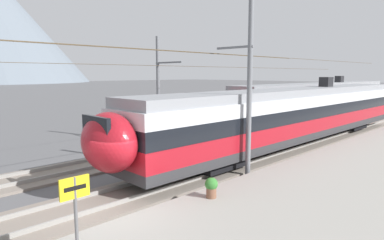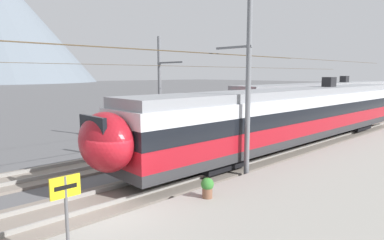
# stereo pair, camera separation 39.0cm
# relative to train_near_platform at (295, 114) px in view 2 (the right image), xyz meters

# --- Properties ---
(ground_plane) EXTENTS (400.00, 400.00, 0.00)m
(ground_plane) POSITION_rel_train_near_platform_xyz_m (-14.31, -1.48, -2.23)
(ground_plane) COLOR #565659
(track_near) EXTENTS (120.00, 3.00, 0.28)m
(track_near) POSITION_rel_train_near_platform_xyz_m (-14.31, 0.00, -2.16)
(track_near) COLOR slate
(track_near) RESTS_ON ground
(track_far) EXTENTS (120.00, 3.00, 0.28)m
(track_far) POSITION_rel_train_near_platform_xyz_m (-14.31, 4.86, -2.16)
(track_far) COLOR slate
(track_far) RESTS_ON ground
(train_near_platform) EXTENTS (28.43, 2.97, 4.27)m
(train_near_platform) POSITION_rel_train_near_platform_xyz_m (0.00, 0.00, 0.00)
(train_near_platform) COLOR #2D2D30
(train_near_platform) RESTS_ON track_near
(train_far_track) EXTENTS (30.00, 2.94, 4.27)m
(train_far_track) POSITION_rel_train_near_platform_xyz_m (14.16, 4.86, 0.00)
(train_far_track) COLOR #2D2D30
(train_far_track) RESTS_ON track_far
(catenary_mast_mid) EXTENTS (42.83, 2.09, 8.00)m
(catenary_mast_mid) POSITION_rel_train_near_platform_xyz_m (-7.29, -1.66, 1.94)
(catenary_mast_mid) COLOR slate
(catenary_mast_mid) RESTS_ON ground
(catenary_mast_far_side) EXTENTS (42.83, 2.53, 7.26)m
(catenary_mast_far_side) POSITION_rel_train_near_platform_xyz_m (-5.44, 6.91, 1.59)
(catenary_mast_far_side) COLOR slate
(catenary_mast_far_side) RESTS_ON ground
(platform_sign) EXTENTS (0.70, 0.08, 2.14)m
(platform_sign) POSITION_rel_train_near_platform_xyz_m (-16.55, -3.75, -0.31)
(platform_sign) COLOR #59595B
(platform_sign) RESTS_ON platform_slab
(potted_plant_platform_edge) EXTENTS (0.47, 0.47, 0.74)m
(potted_plant_platform_edge) POSITION_rel_train_near_platform_xyz_m (-11.13, -2.99, -1.45)
(potted_plant_platform_edge) COLOR brown
(potted_plant_platform_edge) RESTS_ON platform_slab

